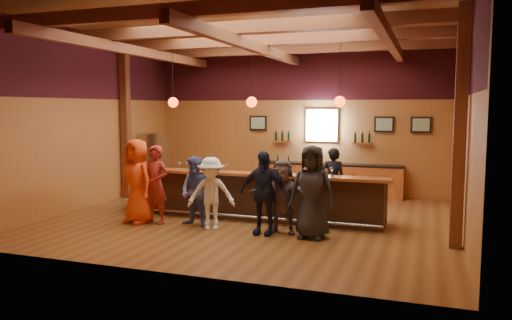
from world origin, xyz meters
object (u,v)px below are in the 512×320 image
at_px(bar_counter, 255,196).
at_px(bottle_a, 278,167).
at_px(customer_brown, 282,196).
at_px(ice_bucket, 262,167).
at_px(customer_dark, 312,192).
at_px(customer_redvest, 156,185).
at_px(stainless_fridge, 154,163).
at_px(customer_navy, 263,193).
at_px(bartender, 333,181).
at_px(customer_white, 211,193).
at_px(customer_orange, 137,181).
at_px(customer_denim, 196,192).
at_px(back_bar_cabinet, 333,180).

bearing_deg(bar_counter, bottle_a, -18.85).
bearing_deg(customer_brown, ice_bucket, 128.74).
bearing_deg(customer_dark, customer_redvest, 179.92).
xyz_separation_m(customer_brown, ice_bucket, (-0.76, 0.94, 0.47)).
bearing_deg(stainless_fridge, ice_bucket, -31.44).
height_order(stainless_fridge, customer_navy, stainless_fridge).
height_order(stainless_fridge, bartender, stainless_fridge).
height_order(customer_white, customer_navy, customer_navy).
bearing_deg(customer_white, ice_bucket, 33.39).
distance_m(stainless_fridge, bartender, 5.94).
height_order(bar_counter, customer_orange, customer_orange).
xyz_separation_m(stainless_fridge, ice_bucket, (4.36, -2.67, 0.34)).
height_order(customer_redvest, customer_white, customer_redvest).
distance_m(customer_brown, ice_bucket, 1.29).
distance_m(customer_denim, customer_white, 0.44).
height_order(customer_navy, customer_brown, customer_navy).
height_order(customer_navy, bottle_a, customer_navy).
distance_m(customer_orange, bottle_a, 3.16).
bearing_deg(bottle_a, customer_dark, -47.29).
relative_size(customer_redvest, bottle_a, 4.54).
bearing_deg(customer_redvest, customer_white, 4.52).
bearing_deg(customer_white, bar_counter, 46.71).
bearing_deg(bartender, back_bar_cabinet, -90.50).
bearing_deg(customer_redvest, customer_dark, 5.99).
relative_size(back_bar_cabinet, stainless_fridge, 2.22).
height_order(back_bar_cabinet, customer_redvest, customer_redvest).
distance_m(bar_counter, customer_orange, 2.70).
relative_size(back_bar_cabinet, bartender, 2.46).
bearing_deg(customer_dark, customer_orange, -179.02).
bearing_deg(stainless_fridge, bartender, -13.95).
bearing_deg(customer_redvest, customer_denim, 10.55).
relative_size(customer_navy, bartender, 1.05).
xyz_separation_m(customer_white, customer_brown, (1.52, 0.18, -0.00)).
relative_size(bar_counter, customer_orange, 3.35).
relative_size(back_bar_cabinet, customer_white, 2.60).
relative_size(back_bar_cabinet, customer_redvest, 2.28).
bearing_deg(ice_bucket, stainless_fridge, 148.56).
relative_size(customer_denim, customer_brown, 0.99).
distance_m(back_bar_cabinet, ice_bucket, 3.98).
xyz_separation_m(customer_orange, customer_white, (1.81, -0.01, -0.17)).
height_order(back_bar_cabinet, customer_white, customer_white).
bearing_deg(bartender, customer_white, 36.72).
height_order(customer_orange, ice_bucket, customer_orange).
height_order(bar_counter, customer_white, customer_white).
height_order(stainless_fridge, customer_denim, stainless_fridge).
relative_size(customer_white, bartender, 0.95).
xyz_separation_m(customer_dark, ice_bucket, (-1.42, 1.13, 0.31)).
distance_m(customer_navy, bartender, 2.59).
relative_size(ice_bucket, bottle_a, 0.66).
relative_size(customer_brown, bottle_a, 3.98).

